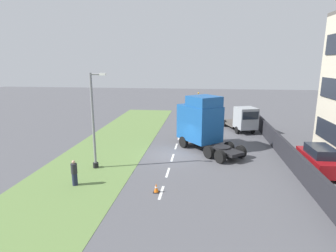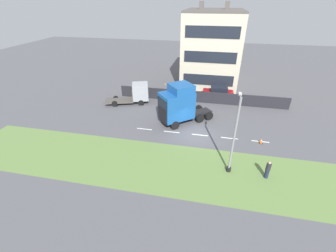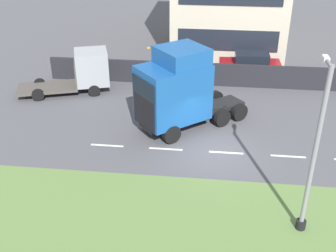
{
  "view_description": "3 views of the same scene",
  "coord_description": "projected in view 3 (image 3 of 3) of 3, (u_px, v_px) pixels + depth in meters",
  "views": [
    {
      "loc": [
        2.31,
        -22.59,
        7.75
      ],
      "look_at": [
        -0.47,
        0.07,
        2.5
      ],
      "focal_mm": 30.0,
      "sensor_mm": 36.0,
      "label": 1
    },
    {
      "loc": [
        -21.36,
        -1.49,
        13.34
      ],
      "look_at": [
        -1.94,
        2.52,
        1.87
      ],
      "focal_mm": 24.0,
      "sensor_mm": 36.0,
      "label": 2
    },
    {
      "loc": [
        -18.97,
        0.21,
        11.8
      ],
      "look_at": [
        -2.48,
        2.09,
        2.76
      ],
      "focal_mm": 45.0,
      "sensor_mm": 36.0,
      "label": 3
    }
  ],
  "objects": [
    {
      "name": "ground_plane",
      "position": [
        213.0,
        152.0,
        22.18
      ],
      "size": [
        120.0,
        120.0,
        0.0
      ],
      "primitive_type": "plane",
      "color": "#515156",
      "rests_on": "ground"
    },
    {
      "name": "grass_verge",
      "position": [
        210.0,
        230.0,
        16.94
      ],
      "size": [
        7.0,
        44.0,
        0.01
      ],
      "color": "#607F42",
      "rests_on": "ground"
    },
    {
      "name": "lane_markings",
      "position": [
        226.0,
        153.0,
        22.11
      ],
      "size": [
        0.16,
        14.6,
        0.0
      ],
      "color": "white",
      "rests_on": "ground"
    },
    {
      "name": "boundary_wall",
      "position": [
        216.0,
        75.0,
        29.64
      ],
      "size": [
        0.25,
        24.0,
        1.62
      ],
      "color": "#232328",
      "rests_on": "ground"
    },
    {
      "name": "lorry_cab",
      "position": [
        177.0,
        90.0,
        23.24
      ],
      "size": [
        6.03,
        6.54,
        4.96
      ],
      "rotation": [
        0.0,
        0.0,
        0.69
      ],
      "color": "black",
      "rests_on": "ground"
    },
    {
      "name": "flatbed_truck",
      "position": [
        85.0,
        71.0,
        28.41
      ],
      "size": [
        3.82,
        6.42,
        2.87
      ],
      "rotation": [
        0.0,
        0.0,
        3.46
      ],
      "color": "#999EA3",
      "rests_on": "ground"
    },
    {
      "name": "parked_car",
      "position": [
        250.0,
        66.0,
        30.85
      ],
      "size": [
        1.94,
        4.45,
        1.91
      ],
      "rotation": [
        0.0,
        0.0,
        0.02
      ],
      "color": "maroon",
      "rests_on": "ground"
    },
    {
      "name": "lamp_post",
      "position": [
        312.0,
        163.0,
        15.6
      ],
      "size": [
        1.32,
        0.4,
        7.0
      ],
      "color": "black",
      "rests_on": "ground"
    }
  ]
}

